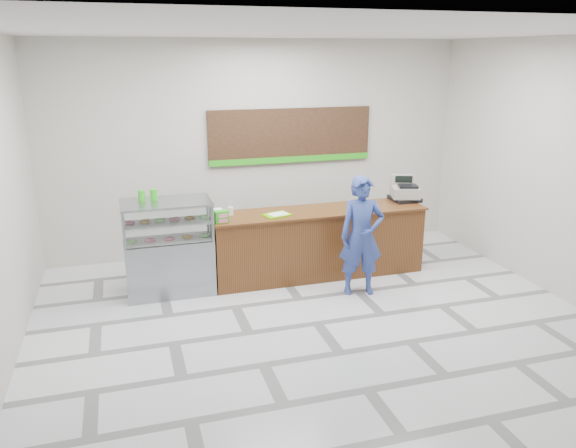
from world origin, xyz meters
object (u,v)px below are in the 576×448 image
object	(u,v)px
sales_counter	(318,243)
display_case	(169,247)
customer	(362,236)
cash_register	(405,191)
serving_tray	(277,215)

from	to	relation	value
sales_counter	display_case	xyz separation A→B (m)	(-2.22, -0.00, 0.16)
display_case	customer	size ratio (longest dim) A/B	0.79
display_case	cash_register	size ratio (longest dim) A/B	2.47
serving_tray	customer	world-z (taller)	customer
display_case	cash_register	distance (m)	3.76
cash_register	serving_tray	bearing A→B (deg)	-156.12
cash_register	sales_counter	bearing A→B (deg)	-157.04
display_case	serving_tray	world-z (taller)	display_case
serving_tray	customer	bearing A→B (deg)	-51.73
customer	sales_counter	bearing A→B (deg)	124.70
cash_register	customer	bearing A→B (deg)	-123.08
cash_register	serving_tray	distance (m)	2.19
sales_counter	cash_register	xyz separation A→B (m)	(1.50, 0.15, 0.66)
cash_register	display_case	bearing A→B (deg)	-160.51
sales_counter	cash_register	size ratio (longest dim) A/B	6.05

